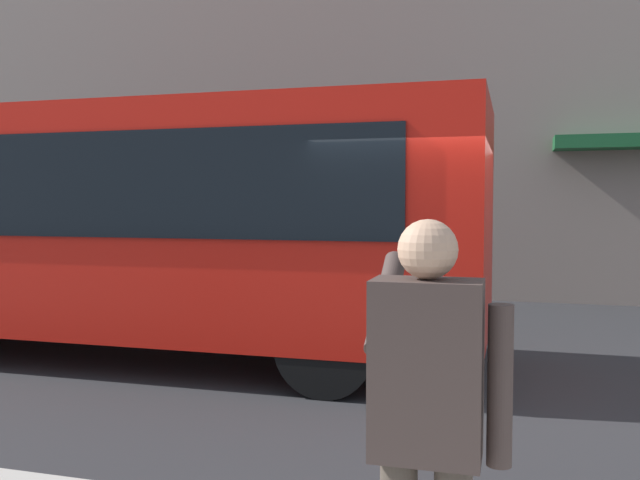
{
  "coord_description": "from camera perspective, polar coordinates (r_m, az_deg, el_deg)",
  "views": [
    {
      "loc": [
        -0.63,
        7.14,
        1.91
      ],
      "look_at": [
        1.45,
        -0.09,
        1.5
      ],
      "focal_mm": 37.99,
      "sensor_mm": 36.0,
      "label": 1
    }
  ],
  "objects": [
    {
      "name": "pedestrian_photographer",
      "position": [
        2.59,
        9.05,
        -14.1
      ],
      "size": [
        0.53,
        0.52,
        1.7
      ],
      "color": "#4C4238",
      "rests_on": "sidewalk_curb"
    },
    {
      "name": "ground_plane",
      "position": [
        7.42,
        10.88,
        -11.82
      ],
      "size": [
        60.0,
        60.0,
        0.0
      ],
      "primitive_type": "plane",
      "color": "#2B2B2D"
    },
    {
      "name": "red_bus",
      "position": [
        8.82,
        -16.77,
        1.55
      ],
      "size": [
        9.05,
        2.54,
        3.08
      ],
      "color": "red",
      "rests_on": "ground_plane"
    }
  ]
}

